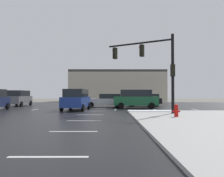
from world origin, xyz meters
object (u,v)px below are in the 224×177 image
Objects in this scene: sedan_black at (144,100)px; suv_green at (136,98)px; sedan_silver at (106,100)px; suv_blue at (76,99)px; suv_grey at (19,98)px; traffic_signal_mast at (153,61)px; fire_hydrant at (176,110)px.

sedan_black is 4.52m from suv_green.
sedan_silver is 6.11m from suv_blue.
sedan_black is 1.02× the size of sedan_silver.
suv_grey is (-11.50, 2.86, 0.24)m from sedan_silver.
traffic_signal_mast reaches higher than suv_blue.
fire_hydrant is 0.16× the size of suv_green.
suv_green reaches higher than sedan_silver.
suv_green is 0.99× the size of suv_blue.
suv_grey is (-16.43, 0.88, 0.24)m from sedan_black.
suv_blue reaches higher than sedan_black.
sedan_black is at bearing 89.51° from fire_hydrant.
sedan_silver is at bearing -37.65° from traffic_signal_mast.
suv_grey is (-8.77, 8.32, 0.00)m from suv_blue.
suv_grey is (-15.42, 12.95, -3.04)m from traffic_signal_mast.
suv_grey reaches higher than fire_hydrant.
traffic_signal_mast is 11.31m from sedan_silver.
suv_blue is at bearing -3.74° from traffic_signal_mast.
suv_blue is at bearing 38.26° from sedan_black.
suv_green is at bearing 144.96° from sedan_silver.
sedan_black is (1.01, 12.06, -3.28)m from traffic_signal_mast.
sedan_black and sedan_silver have the same top height.
sedan_silver is (-4.80, 13.43, 0.32)m from fire_hydrant.
sedan_silver is at bearing -21.93° from suv_blue.
sedan_black is 0.96× the size of suv_grey.
traffic_signal_mast reaches higher than suv_green.
suv_grey is at bearing -15.83° from suv_green.
suv_blue is 12.09m from suv_grey.
suv_blue reaches higher than sedan_silver.
suv_grey reaches higher than sedan_silver.
suv_green is at bearing 64.22° from sedan_black.
suv_green reaches higher than sedan_black.
suv_blue is at bearing 30.71° from suv_green.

